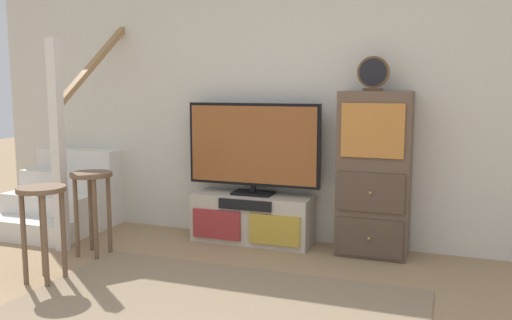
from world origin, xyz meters
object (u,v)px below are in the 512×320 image
(bar_stool_near, at_px, (42,211))
(side_cabinet, at_px, (374,175))
(television, at_px, (253,146))
(desk_clock, at_px, (373,74))
(bar_stool_far, at_px, (92,194))
(media_console, at_px, (252,218))

(bar_stool_near, bearing_deg, side_cabinet, 34.38)
(television, xyz_separation_m, desk_clock, (1.04, -0.03, 0.63))
(side_cabinet, distance_m, bar_stool_far, 2.34)
(bar_stool_near, bearing_deg, media_console, 53.87)
(media_console, distance_m, bar_stool_near, 1.82)
(television, bearing_deg, bar_stool_near, -125.69)
(television, distance_m, bar_stool_near, 1.84)
(media_console, bearing_deg, side_cabinet, 0.55)
(media_console, distance_m, television, 0.65)
(media_console, height_order, bar_stool_far, bar_stool_far)
(side_cabinet, bearing_deg, bar_stool_near, -145.62)
(television, relative_size, bar_stool_far, 1.75)
(desk_clock, xyz_separation_m, bar_stool_near, (-2.10, -1.44, -0.98))
(desk_clock, xyz_separation_m, bar_stool_far, (-2.16, -0.80, -0.98))
(bar_stool_near, xyz_separation_m, bar_stool_far, (-0.06, 0.64, 0.00))
(television, relative_size, side_cabinet, 0.90)
(desk_clock, bearing_deg, media_console, 179.74)
(media_console, distance_m, bar_stool_far, 1.41)
(media_console, xyz_separation_m, desk_clock, (1.04, -0.00, 1.29))
(bar_stool_near, bearing_deg, bar_stool_far, 95.43)
(media_console, bearing_deg, bar_stool_near, -126.13)
(desk_clock, bearing_deg, bar_stool_far, -159.71)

